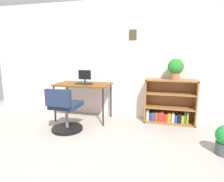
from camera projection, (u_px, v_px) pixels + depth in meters
ground_plane at (51, 169)px, 2.26m from camera, size 6.24×6.24×0.00m
wall_back at (106, 60)px, 4.08m from camera, size 5.20×0.12×2.31m
desk at (83, 86)px, 3.83m from camera, size 1.04×0.61×0.71m
monitor at (85, 77)px, 3.86m from camera, size 0.25×0.17×0.25m
keyboard at (84, 84)px, 3.75m from camera, size 0.34×0.13×0.02m
office_chair at (65, 113)px, 3.28m from camera, size 0.52×0.55×0.75m
bookshelf_low at (169, 104)px, 3.71m from camera, size 0.91×0.30×0.82m
potted_plant_on_shelf at (176, 68)px, 3.51m from camera, size 0.28×0.28×0.37m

